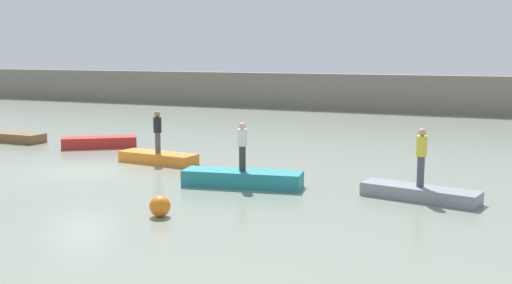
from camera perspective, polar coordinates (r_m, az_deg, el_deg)
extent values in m
plane|color=gray|center=(23.93, -16.08, -2.60)|extent=(120.00, 120.00, 0.00)
cube|color=gray|center=(47.92, 4.83, 4.73)|extent=(80.00, 1.20, 2.75)
cube|color=brown|center=(32.67, -21.64, 0.41)|extent=(3.34, 1.13, 0.45)
cube|color=red|center=(29.42, -14.32, -0.02)|extent=(3.36, 2.79, 0.51)
cube|color=orange|center=(24.91, -9.08, -1.45)|extent=(3.41, 1.35, 0.42)
cube|color=teal|center=(20.34, -1.27, -3.42)|extent=(4.07, 1.68, 0.53)
cube|color=gray|center=(19.20, 14.97, -4.62)|extent=(3.64, 1.63, 0.40)
cylinder|color=#4C4C56|center=(19.07, 15.05, -2.67)|extent=(0.22, 0.22, 0.94)
cylinder|color=yellow|center=(18.94, 15.14, -0.37)|extent=(0.32, 0.32, 0.61)
sphere|color=tan|center=(18.88, 15.18, 0.89)|extent=(0.23, 0.23, 0.23)
cylinder|color=#4C4C56|center=(24.81, -9.11, -0.05)|extent=(0.22, 0.22, 0.81)
cylinder|color=black|center=(24.72, -9.15, 1.58)|extent=(0.32, 0.32, 0.61)
sphere|color=#936B4C|center=(24.67, -9.17, 2.57)|extent=(0.25, 0.25, 0.25)
cylinder|color=#38332D|center=(20.21, -1.27, -1.54)|extent=(0.22, 0.22, 0.83)
cylinder|color=white|center=(20.10, -1.28, 0.41)|extent=(0.32, 0.32, 0.56)
sphere|color=beige|center=(20.05, -1.28, 1.51)|extent=(0.22, 0.22, 0.22)
sphere|color=orange|center=(16.88, -8.92, -5.91)|extent=(0.58, 0.58, 0.58)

